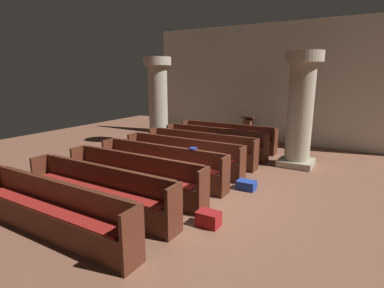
{
  "coord_description": "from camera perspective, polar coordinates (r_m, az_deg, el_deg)",
  "views": [
    {
      "loc": [
        3.34,
        -5.62,
        2.61
      ],
      "look_at": [
        -0.74,
        1.31,
        0.75
      ],
      "focal_mm": 28.07,
      "sensor_mm": 36.0,
      "label": 1
    }
  ],
  "objects": [
    {
      "name": "lectern",
      "position": [
        11.77,
        10.48,
        2.23
      ],
      "size": [
        0.48,
        0.45,
        1.08
      ],
      "color": "brown",
      "rests_on": "ground"
    },
    {
      "name": "pew_row_7",
      "position": [
        5.51,
        -25.15,
        -10.97
      ],
      "size": [
        3.56,
        0.46,
        0.89
      ],
      "color": "#562819",
      "rests_on": "ground"
    },
    {
      "name": "back_wall",
      "position": [
        12.17,
        14.83,
        10.9
      ],
      "size": [
        10.0,
        0.16,
        4.5
      ],
      "primitive_type": "cube",
      "color": "beige",
      "rests_on": "ground"
    },
    {
      "name": "pew_row_3",
      "position": [
        8.27,
        -1.85,
        -1.88
      ],
      "size": [
        3.56,
        0.47,
        0.89
      ],
      "color": "#562819",
      "rests_on": "ground"
    },
    {
      "name": "pillar_aisle_side",
      "position": [
        9.08,
        19.91,
        6.45
      ],
      "size": [
        1.02,
        1.02,
        3.25
      ],
      "color": "#9F967E",
      "rests_on": "ground"
    },
    {
      "name": "kneeler_box_red",
      "position": [
        5.46,
        3.13,
        -13.98
      ],
      "size": [
        0.4,
        0.29,
        0.26
      ],
      "primitive_type": "cube",
      "color": "maroon",
      "rests_on": "ground"
    },
    {
      "name": "hymn_book",
      "position": [
        7.09,
        0.19,
        -0.86
      ],
      "size": [
        0.15,
        0.2,
        0.04
      ],
      "primitive_type": "cube",
      "color": "navy",
      "rests_on": "pew_row_4"
    },
    {
      "name": "pillar_far_side",
      "position": [
        11.45,
        -6.46,
        8.34
      ],
      "size": [
        1.02,
        1.02,
        3.25
      ],
      "color": "#9F967E",
      "rests_on": "ground"
    },
    {
      "name": "pew_row_6",
      "position": [
        6.07,
        -17.33,
        -8.09
      ],
      "size": [
        3.56,
        0.47,
        0.89
      ],
      "color": "#562819",
      "rests_on": "ground"
    },
    {
      "name": "ground_plane",
      "position": [
        7.04,
        -0.2,
        -8.74
      ],
      "size": [
        19.2,
        19.2,
        0.0
      ],
      "primitive_type": "plane",
      "color": "brown"
    },
    {
      "name": "pew_row_1",
      "position": [
        9.97,
        4.31,
        0.67
      ],
      "size": [
        3.56,
        0.46,
        0.89
      ],
      "color": "#562819",
      "rests_on": "ground"
    },
    {
      "name": "pew_row_2",
      "position": [
        9.1,
        1.52,
        -0.49
      ],
      "size": [
        3.56,
        0.46,
        0.89
      ],
      "color": "#562819",
      "rests_on": "ground"
    },
    {
      "name": "pew_row_5",
      "position": [
        6.73,
        -11.03,
        -5.62
      ],
      "size": [
        3.56,
        0.46,
        0.89
      ],
      "color": "#562819",
      "rests_on": "ground"
    },
    {
      "name": "kneeler_box_blue",
      "position": [
        7.16,
        10.29,
        -7.69
      ],
      "size": [
        0.42,
        0.3,
        0.21
      ],
      "primitive_type": "cube",
      "color": "navy",
      "rests_on": "ground"
    },
    {
      "name": "pew_row_0",
      "position": [
        10.86,
        6.65,
        1.64
      ],
      "size": [
        3.56,
        0.47,
        0.89
      ],
      "color": "#562819",
      "rests_on": "ground"
    },
    {
      "name": "pew_row_4",
      "position": [
        7.47,
        -5.96,
        -3.57
      ],
      "size": [
        3.56,
        0.46,
        0.89
      ],
      "color": "#562819",
      "rests_on": "ground"
    }
  ]
}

